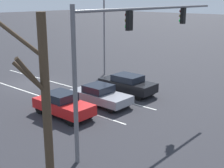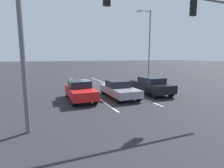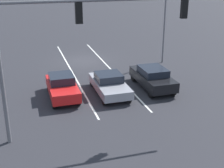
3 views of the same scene
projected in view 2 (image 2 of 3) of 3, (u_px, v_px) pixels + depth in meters
ground_plane at (92, 83)px, 21.66m from camera, size 240.00×240.00×0.00m
lane_stripe_left_divider at (112, 86)px, 19.66m from camera, size 0.12×17.71×0.01m
lane_stripe_center_divider at (84, 88)px, 18.45m from camera, size 0.12×17.71×0.01m
car_red_rightlane_front at (80, 90)px, 13.24m from camera, size 1.76×4.12×1.48m
car_gray_midlane_front at (119, 89)px, 14.17m from camera, size 1.90×4.39×1.36m
car_black_leftlane_front at (151, 85)px, 15.47m from camera, size 1.85×4.48×1.49m
traffic_signal_gantry at (108, 15)px, 8.26m from camera, size 12.41×0.37×6.95m
street_lamp_left_shoulder at (148, 43)px, 21.03m from camera, size 1.89×0.24×8.69m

